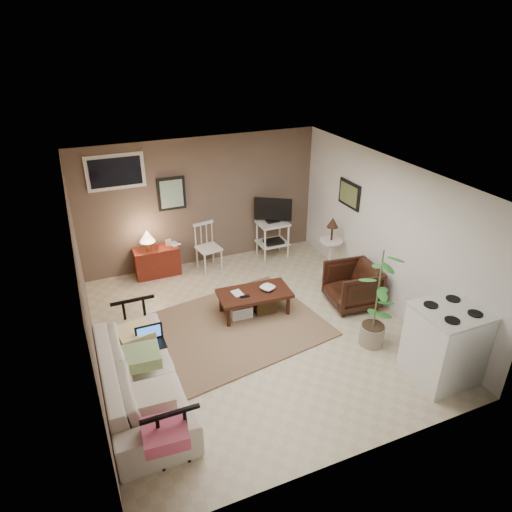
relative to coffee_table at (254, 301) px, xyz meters
name	(u,v)px	position (x,y,z in m)	size (l,w,h in m)	color
floor	(254,330)	(-0.17, -0.41, -0.24)	(5.00, 5.00, 0.00)	#C1B293
art_back	(172,194)	(-0.72, 2.07, 1.21)	(0.50, 0.03, 0.60)	black
art_right	(349,194)	(2.05, 0.64, 1.28)	(0.03, 0.60, 0.45)	black
window	(115,172)	(-1.62, 2.07, 1.71)	(0.96, 0.03, 0.60)	silver
rug	(235,327)	(-0.41, -0.23, -0.23)	(2.54, 2.03, 0.02)	#805F4A
coffee_table	(254,301)	(0.00, 0.00, 0.00)	(1.16, 0.65, 0.43)	#3D1910
sofa	(140,370)	(-1.97, -1.17, 0.21)	(2.27, 0.66, 0.89)	beige
sofa_pillows	(148,376)	(-1.92, -1.43, 0.31)	(0.44, 2.16, 0.15)	beige
sofa_end_rails	(151,371)	(-1.84, -1.17, 0.14)	(0.61, 2.27, 0.76)	black
laptop	(150,338)	(-1.75, -0.78, 0.34)	(0.35, 0.25, 0.24)	black
red_console	(156,259)	(-1.15, 1.86, 0.08)	(0.80, 0.36, 0.93)	maroon
spindle_chair	(208,248)	(-0.19, 1.75, 0.18)	(0.46, 0.46, 0.88)	silver
tv_stand	(273,226)	(1.12, 1.73, 0.40)	(0.64, 0.47, 1.21)	silver
side_table	(331,239)	(1.81, 0.71, 0.45)	(0.41, 0.41, 1.11)	silver
armchair	(352,284)	(1.58, -0.36, 0.15)	(0.75, 0.70, 0.77)	black
potted_plant	(377,296)	(1.27, -1.36, 0.58)	(0.38, 0.38, 1.54)	#A1937F
stove	(445,344)	(1.68, -2.27, 0.28)	(0.80, 0.75, 1.05)	white
bowl	(268,284)	(0.23, -0.02, 0.28)	(0.22, 0.05, 0.22)	#3D1910
book_table	(233,289)	(-0.33, 0.04, 0.27)	(0.15, 0.02, 0.20)	#3D1910
book_console	(171,241)	(-0.85, 1.87, 0.40)	(0.15, 0.02, 0.21)	#3D1910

